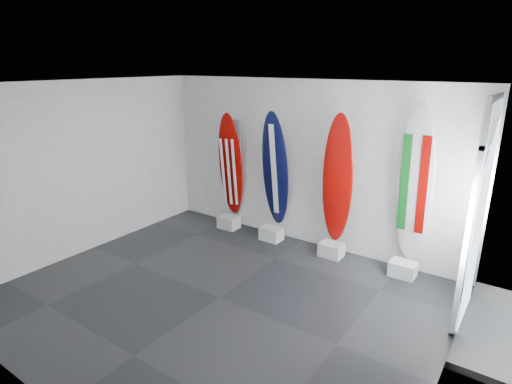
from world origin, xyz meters
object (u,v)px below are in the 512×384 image
Objects in this scene: surfboard_navy at (275,170)px; surfboard_italy at (414,185)px; surfboard_usa at (231,166)px; surfboard_swiss at (338,180)px.

surfboard_navy is 0.89× the size of surfboard_italy.
surfboard_usa is 0.85× the size of surfboard_italy.
surfboard_navy reaches higher than surfboard_usa.
surfboard_italy is at bearing -7.71° from surfboard_navy.
surfboard_swiss is 0.90× the size of surfboard_italy.
surfboard_swiss reaches higher than surfboard_navy.
surfboard_navy is 1.00× the size of surfboard_swiss.
surfboard_swiss is 1.25m from surfboard_italy.
surfboard_navy is at bearing -16.60° from surfboard_usa.
surfboard_navy is 1.25m from surfboard_swiss.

